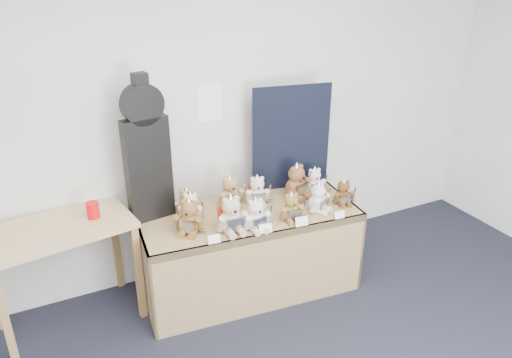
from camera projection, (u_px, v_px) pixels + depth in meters
name	position (u px, v px, depth m)	size (l,w,h in m)	color
room_shell	(210.00, 103.00, 3.88)	(6.00, 6.00, 6.00)	silver
display_table	(252.00, 234.00, 3.83)	(1.73, 0.85, 0.70)	brown
side_table	(60.00, 243.00, 3.45)	(1.05, 0.69, 0.82)	tan
guitar_case	(147.00, 151.00, 3.54)	(0.34, 0.14, 1.09)	black
navy_board	(291.00, 138.00, 4.07)	(0.66, 0.02, 0.88)	black
red_cup	(93.00, 210.00, 3.49)	(0.09, 0.09, 0.12)	red
teddy_front_far_left	(189.00, 218.00, 3.52)	(0.23, 0.24, 0.29)	brown
teddy_front_left	(231.00, 216.00, 3.52)	(0.26, 0.21, 0.32)	tan
teddy_front_centre	(256.00, 216.00, 3.56)	(0.23, 0.18, 0.28)	beige
teddy_front_right	(291.00, 208.00, 3.68)	(0.20, 0.17, 0.25)	olive
teddy_front_far_right	(319.00, 199.00, 3.81)	(0.22, 0.21, 0.26)	silver
teddy_front_end	(343.00, 193.00, 3.92)	(0.19, 0.17, 0.23)	brown
teddy_back_left	(191.00, 207.00, 3.70)	(0.20, 0.20, 0.25)	beige
teddy_back_centre_left	(230.00, 193.00, 3.89)	(0.23, 0.19, 0.28)	#A37A51
teddy_back_centre_right	(257.00, 191.00, 3.93)	(0.21, 0.20, 0.27)	beige
teddy_back_right	(297.00, 183.00, 4.02)	(0.27, 0.24, 0.32)	brown
teddy_back_end	(314.00, 182.00, 4.10)	(0.20, 0.18, 0.25)	silver
teddy_back_far_left	(187.00, 203.00, 3.76)	(0.20, 0.20, 0.25)	#A5774D
entry_card_a	(214.00, 239.00, 3.41)	(0.09, 0.00, 0.06)	white
entry_card_b	(266.00, 229.00, 3.53)	(0.10, 0.00, 0.07)	white
entry_card_c	(302.00, 221.00, 3.63)	(0.10, 0.00, 0.07)	white
entry_card_d	(340.00, 215.00, 3.73)	(0.08, 0.00, 0.06)	white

